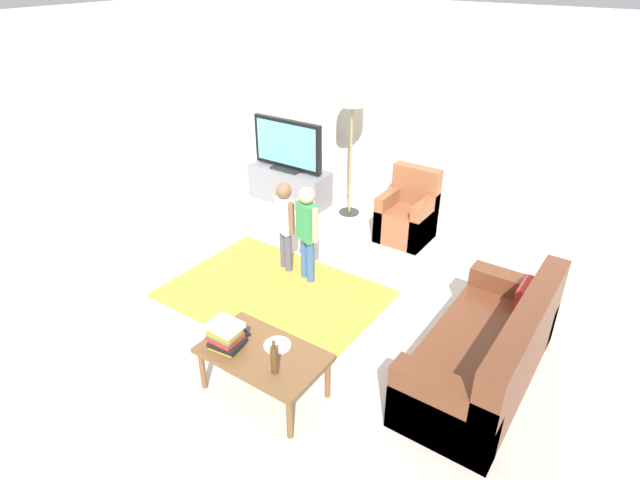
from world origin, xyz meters
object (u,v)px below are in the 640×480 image
Objects in this scene: armchair at (408,216)px; plate at (277,345)px; tv at (287,145)px; couch at (491,355)px; bottle at (274,359)px; tv_remote at (243,331)px; tv_stand at (290,185)px; coffee_table at (263,357)px; book_stack at (226,335)px; child_center at (307,226)px; floor_lamp at (352,102)px; child_near_tv at (285,219)px.

plate is (0.29, -2.96, 0.13)m from armchair.
couch is (3.60, -1.96, -0.56)m from tv.
bottle reaches higher than tv_remote.
tv_stand is at bearing 151.23° from couch.
tv_stand is at bearing 136.51° from tv_remote.
couch is 2.05m from tv_remote.
coffee_table is 3.38× the size of bottle.
bottle is 0.58m from tv_remote.
coffee_table is at bearing -142.07° from couch.
tv_remote is (-1.76, -1.04, 0.14)m from couch.
tv is 1.98m from armchair.
book_stack reaches higher than tv_stand.
tv_stand is 4.06× the size of bottle.
child_center is at bearing 117.51° from plate.
book_stack is (0.43, -1.70, -0.13)m from child_center.
bottle is (0.93, -1.70, -0.12)m from child_center.
plate is at bearing -53.86° from tv_stand.
tv reaches higher than couch.
tv_stand reaches higher than coffee_table.
child_center is at bearing 120.65° from tv_remote.
bottle reaches higher than plate.
child_center is (-2.17, 0.44, 0.37)m from couch.
child_center reaches higher than bottle.
couch is 1.75m from plate.
child_center reaches higher than tv_stand.
couch is at bearing 45.39° from bottle.
floor_lamp reaches higher than tv_stand.
armchair is 4.09× the size of plate.
book_stack is at bearing -66.40° from child_near_tv.
tv_remote is (0.92, -3.17, -1.11)m from floor_lamp.
child_near_tv reaches higher than tv_remote.
book_stack is at bearing 179.22° from bottle.
child_near_tv reaches higher than tv_stand.
book_stack is at bearing -74.53° from floor_lamp.
child_center is (-0.47, -1.50, 0.36)m from armchair.
tv is 3.72m from book_stack.
coffee_table is 4.55× the size of plate.
armchair is at bearing 104.02° from tv_remote.
couch reaches higher than coffee_table.
child_near_tv is (-2.50, 0.48, 0.34)m from couch.
coffee_table is 0.32m from tv_remote.
child_near_tv is (-0.80, -1.46, 0.33)m from armchair.
child_near_tv is at bearing 131.11° from tv_remote.
bottle is (1.26, -1.74, -0.09)m from child_near_tv.
couch is (3.60, -1.98, 0.05)m from tv_stand.
child_near_tv is 1.90m from book_stack.
coffee_table is at bearing -55.36° from tv.
bottle is at bearing -53.92° from tv_stand.
coffee_table is at bearing -65.80° from child_center.
plate reaches higher than tv_remote.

